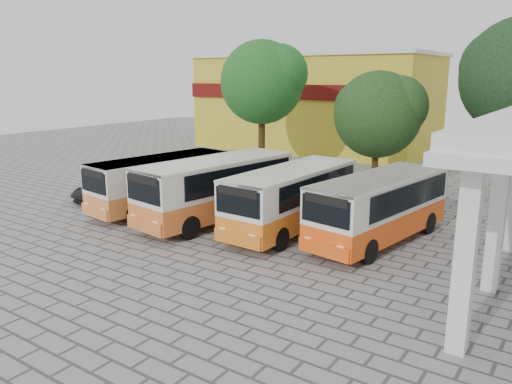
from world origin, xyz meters
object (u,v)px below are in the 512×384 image
Objects in this scene: bus_far_right at (380,204)px; parked_car at (110,189)px; bus_far_left at (161,180)px; bus_centre_left at (217,186)px; bus_centre_right at (292,195)px.

parked_car is at bearing -165.13° from bus_far_right.
bus_far_left is 3.54m from bus_centre_left.
bus_far_right reaches higher than bus_far_left.
bus_far_left reaches higher than parked_car.
parked_car is (-7.26, -0.09, -1.09)m from bus_centre_left.
parked_car is (-3.72, -0.10, -0.95)m from bus_far_left.
bus_far_right is at bearing 21.13° from parked_car.
bus_far_right is at bearing 12.83° from bus_centre_right.
bus_far_left is at bearing -172.74° from bus_centre_right.
bus_far_left is at bearing -171.99° from bus_centre_left.
bus_far_left is 3.84m from parked_car.
bus_centre_right is at bearing 13.34° from bus_far_left.
bus_centre_left is at bearing 7.85° from bus_far_left.
bus_centre_right reaches higher than bus_far_right.
parked_car is (-14.43, -1.46, -0.98)m from bus_far_right.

